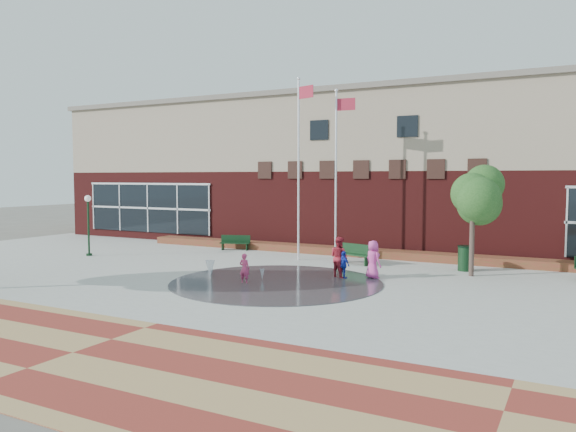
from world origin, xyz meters
The scene contains 19 objects.
ground centered at (0.00, 0.00, 0.00)m, with size 120.00×120.00×0.00m, color #666056.
plaza_concrete centered at (0.00, 4.00, 0.00)m, with size 46.00×18.00×0.01m, color #A8A8A0.
paver_band centered at (0.00, -7.00, 0.00)m, with size 46.00×6.00×0.01m, color maroon.
splash_pad centered at (0.00, 3.00, 0.00)m, with size 8.40×8.40×0.01m, color #383A3D.
library_building centered at (0.00, 17.48, 4.64)m, with size 44.40×10.40×9.20m.
flower_bed centered at (0.00, 11.60, 0.00)m, with size 26.00×1.20×0.40m, color #A71227.
flagpole_left centered at (-1.94, 8.89, 5.08)m, with size 1.03×0.40×9.13m.
flagpole_right centered at (-0.16, 9.49, 4.75)m, with size 1.05×0.17×8.50m.
lamp_left centered at (-12.47, 5.02, 2.01)m, with size 0.34×0.34×3.23m.
bench_left centered at (-6.89, 10.58, 0.28)m, with size 1.76×1.02×0.86m.
bench_mid centered at (1.00, 8.92, 0.31)m, with size 2.00×1.03×0.97m.
trash_can centered at (6.08, 9.40, 0.58)m, with size 0.69×0.69×1.14m.
tree_mid centered at (6.55, 8.15, 3.62)m, with size 2.94×2.94×4.97m.
water_jet_a centered at (-2.71, 2.34, 0.00)m, with size 0.39×0.39×0.76m, color white.
water_jet_b centered at (-0.76, 3.20, 0.00)m, with size 0.19×0.19×0.44m, color white.
child_splash centered at (-1.04, 2.30, 0.60)m, with size 0.44×0.29×1.20m, color #CD3869.
adult_red centered at (1.74, 5.24, 0.86)m, with size 0.84×0.65×1.72m, color #A92232.
adult_pink centered at (3.06, 5.71, 0.79)m, with size 0.77×0.50×1.58m, color #DF43A2.
child_blue centered at (2.01, 5.08, 0.58)m, with size 0.68×0.28×1.16m, color #1A2FB7.
Camera 1 is at (10.63, -16.18, 4.19)m, focal length 35.00 mm.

